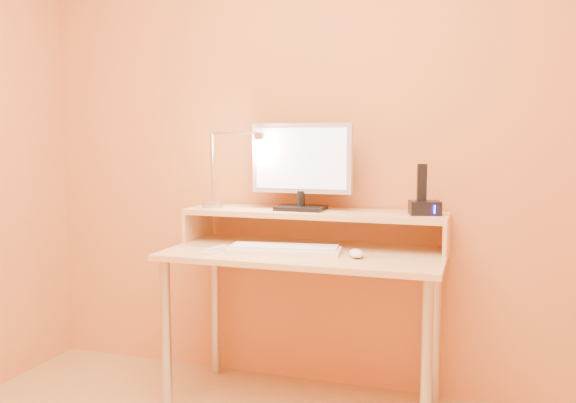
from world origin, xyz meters
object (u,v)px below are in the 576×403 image
(monitor_panel, at_px, (302,158))
(phone_dock, at_px, (425,208))
(keyboard, at_px, (284,250))
(remote_control, at_px, (216,251))
(lamp_base, at_px, (213,205))
(mouse, at_px, (356,253))

(monitor_panel, relative_size, phone_dock, 3.61)
(keyboard, xyz_separation_m, remote_control, (-0.28, -0.09, -0.00))
(lamp_base, distance_m, mouse, 0.78)
(keyboard, relative_size, mouse, 4.63)
(lamp_base, bearing_deg, mouse, -15.22)
(monitor_panel, distance_m, lamp_base, 0.49)
(lamp_base, relative_size, phone_dock, 0.77)
(lamp_base, bearing_deg, phone_dock, 1.73)
(phone_dock, bearing_deg, mouse, -152.40)
(lamp_base, xyz_separation_m, keyboard, (0.42, -0.19, -0.16))
(phone_dock, distance_m, remote_control, 0.92)
(monitor_panel, bearing_deg, keyboard, -92.33)
(keyboard, bearing_deg, remote_control, -169.48)
(keyboard, xyz_separation_m, mouse, (0.32, -0.01, 0.01))
(monitor_panel, relative_size, remote_control, 2.88)
(phone_dock, xyz_separation_m, mouse, (-0.25, -0.23, -0.17))
(keyboard, bearing_deg, monitor_panel, 80.63)
(mouse, bearing_deg, remote_control, 167.53)
(phone_dock, relative_size, keyboard, 0.27)
(lamp_base, xyz_separation_m, remote_control, (0.15, -0.28, -0.16))
(mouse, relative_size, remote_control, 0.64)
(monitor_panel, bearing_deg, mouse, -38.50)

